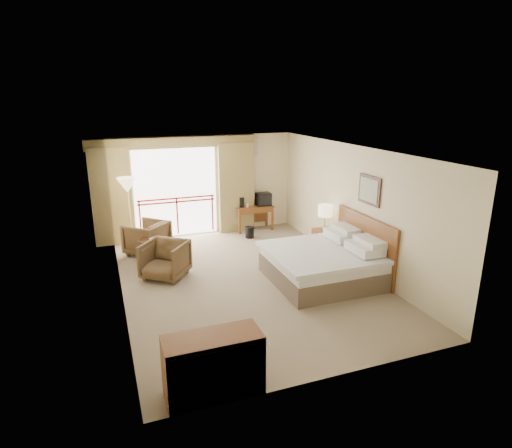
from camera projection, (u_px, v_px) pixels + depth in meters
name	position (u px, v px, depth m)	size (l,w,h in m)	color
floor	(247.00, 279.00, 9.01)	(7.00, 7.00, 0.00)	#8A785D
ceiling	(246.00, 150.00, 8.23)	(7.00, 7.00, 0.00)	white
wall_back	(205.00, 185.00, 11.76)	(5.00, 5.00, 0.00)	beige
wall_front	(335.00, 287.00, 5.47)	(5.00, 5.00, 0.00)	beige
wall_left	(117.00, 231.00, 7.78)	(7.00, 7.00, 0.00)	beige
wall_right	(353.00, 207.00, 9.45)	(7.00, 7.00, 0.00)	beige
balcony_door	(176.00, 193.00, 11.52)	(2.40, 2.40, 0.00)	white
balcony_railing	(177.00, 207.00, 11.61)	(2.09, 0.03, 1.02)	#A21A0D
curtain_left	(112.00, 197.00, 10.84)	(1.00, 0.26, 2.50)	olive
curtain_right	(236.00, 187.00, 11.94)	(1.00, 0.26, 2.50)	olive
valance	(174.00, 142.00, 11.04)	(4.40, 0.22, 0.28)	olive
hvac_vent	(249.00, 147.00, 11.88)	(0.50, 0.04, 0.50)	silver
bed	(324.00, 263.00, 8.86)	(2.13, 2.06, 0.97)	brown
headboard	(365.00, 245.00, 9.10)	(0.06, 2.10, 1.30)	brown
framed_art	(369.00, 190.00, 8.76)	(0.04, 0.72, 0.60)	black
nightstand	(325.00, 243.00, 10.22)	(0.46, 0.54, 0.65)	brown
table_lamp	(325.00, 211.00, 10.04)	(0.33, 0.33, 0.59)	tan
phone	(327.00, 231.00, 9.97)	(0.17, 0.14, 0.08)	black
desk	(253.00, 211.00, 12.22)	(1.07, 0.52, 0.70)	brown
tv	(263.00, 199.00, 12.18)	(0.40, 0.32, 0.37)	black
coffee_maker	(242.00, 202.00, 11.98)	(0.13, 0.13, 0.29)	black
cup	(247.00, 206.00, 12.01)	(0.07, 0.07, 0.10)	white
wastebasket	(250.00, 232.00, 11.60)	(0.24, 0.24, 0.30)	black
armchair_far	(148.00, 254.00, 10.46)	(0.87, 0.89, 0.81)	#4A3520
armchair_near	(166.00, 277.00, 9.11)	(0.84, 0.87, 0.79)	#4A3520
side_table	(150.00, 247.00, 9.77)	(0.52, 0.52, 0.57)	black
book	(149.00, 239.00, 9.72)	(0.16, 0.21, 0.02)	white
floor_lamp	(127.00, 188.00, 10.34)	(0.46, 0.46, 1.82)	tan
dresser	(213.00, 365.00, 5.43)	(1.25, 0.53, 0.83)	brown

